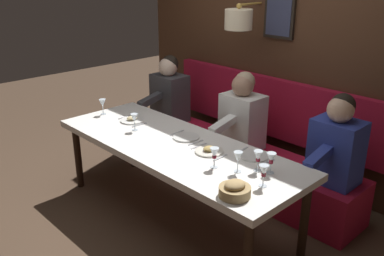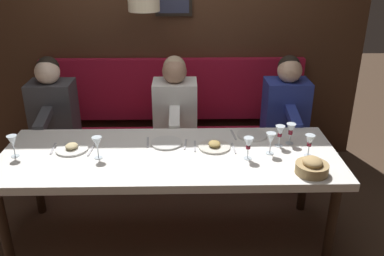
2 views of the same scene
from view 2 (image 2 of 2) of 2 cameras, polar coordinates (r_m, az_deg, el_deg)
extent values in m
plane|color=#4C3828|center=(3.46, -2.88, -14.46)|extent=(12.00, 12.00, 0.00)
cube|color=white|center=(3.07, -3.15, -4.00)|extent=(0.90, 2.47, 0.06)
cylinder|color=black|center=(3.14, 18.54, -12.58)|extent=(0.07, 0.07, 0.68)
cylinder|color=black|center=(3.22, -24.35, -12.62)|extent=(0.07, 0.07, 0.68)
cylinder|color=black|center=(3.69, 15.15, -6.22)|extent=(0.07, 0.07, 0.68)
cylinder|color=black|center=(3.76, -20.51, -6.40)|extent=(0.07, 0.07, 0.68)
cube|color=maroon|center=(4.08, -2.63, -4.17)|extent=(0.52, 2.67, 0.45)
cube|color=#422819|center=(4.25, -2.77, 14.49)|extent=(0.10, 3.87, 2.90)
cube|color=maroon|center=(4.32, -2.62, 5.36)|extent=(0.10, 2.67, 0.64)
cube|color=#283893|center=(3.98, 12.67, 2.51)|extent=(0.30, 0.40, 0.56)
sphere|color=#D1A889|center=(3.84, 13.25, 7.66)|extent=(0.22, 0.22, 0.22)
sphere|color=black|center=(3.86, 13.19, 8.23)|extent=(0.20, 0.20, 0.20)
cube|color=#283893|center=(3.71, 13.72, 1.44)|extent=(0.33, 0.09, 0.14)
cube|color=white|center=(3.87, -2.32, 2.45)|extent=(0.30, 0.40, 0.56)
sphere|color=#A37A60|center=(3.73, -2.42, 7.77)|extent=(0.22, 0.22, 0.22)
sphere|color=tan|center=(3.75, -2.42, 8.35)|extent=(0.20, 0.20, 0.20)
cube|color=white|center=(3.58, -2.41, 1.35)|extent=(0.33, 0.09, 0.14)
cube|color=#3D3D42|center=(4.05, -18.43, 2.21)|extent=(0.30, 0.40, 0.56)
sphere|color=beige|center=(3.91, -19.22, 7.25)|extent=(0.22, 0.22, 0.22)
sphere|color=black|center=(3.93, -19.16, 7.81)|extent=(0.20, 0.20, 0.20)
cube|color=#3D3D42|center=(3.78, -19.69, 1.14)|extent=(0.33, 0.09, 0.14)
cylinder|color=white|center=(3.22, -16.14, -2.79)|extent=(0.24, 0.24, 0.01)
ellipsoid|color=#D1BC84|center=(3.21, -16.19, -2.38)|extent=(0.11, 0.09, 0.04)
cube|color=silver|center=(3.17, -13.68, -3.02)|extent=(0.17, 0.02, 0.01)
cube|color=silver|center=(3.28, -18.50, -2.68)|extent=(0.18, 0.03, 0.01)
cylinder|color=silver|center=(3.19, -3.52, -2.05)|extent=(0.24, 0.24, 0.01)
cube|color=silver|center=(3.17, -0.91, -2.25)|extent=(0.17, 0.03, 0.01)
cube|color=silver|center=(3.22, -6.08, -1.97)|extent=(0.18, 0.03, 0.01)
cylinder|color=silver|center=(3.13, 3.07, -2.58)|extent=(0.24, 0.24, 0.01)
ellipsoid|color=#AD8E4C|center=(3.12, 3.08, -2.16)|extent=(0.11, 0.09, 0.04)
cube|color=silver|center=(3.13, 5.75, -2.77)|extent=(0.17, 0.02, 0.01)
cube|color=silver|center=(3.15, 0.41, -2.50)|extent=(0.18, 0.02, 0.01)
cylinder|color=silver|center=(3.35, 8.22, -0.97)|extent=(0.24, 0.24, 0.01)
cube|color=silver|center=(3.36, 10.71, -1.14)|extent=(0.17, 0.04, 0.01)
cube|color=silver|center=(3.35, 5.71, -0.91)|extent=(0.18, 0.04, 0.01)
cylinder|color=silver|center=(3.23, 11.80, -2.37)|extent=(0.06, 0.06, 0.00)
cylinder|color=silver|center=(3.21, 11.85, -1.74)|extent=(0.01, 0.01, 0.07)
cone|color=silver|center=(3.18, 11.97, -0.44)|extent=(0.07, 0.07, 0.08)
cylinder|color=maroon|center=(3.19, 11.92, -0.97)|extent=(0.03, 0.03, 0.02)
cylinder|color=silver|center=(3.06, -12.68, -3.98)|extent=(0.06, 0.06, 0.00)
cylinder|color=silver|center=(3.04, -12.75, -3.32)|extent=(0.01, 0.01, 0.07)
cone|color=silver|center=(3.01, -12.89, -1.96)|extent=(0.07, 0.07, 0.08)
cylinder|color=silver|center=(3.10, 10.59, -3.40)|extent=(0.06, 0.06, 0.00)
cylinder|color=silver|center=(3.08, 10.65, -2.75)|extent=(0.01, 0.01, 0.07)
cone|color=silver|center=(3.05, 10.76, -1.41)|extent=(0.07, 0.07, 0.08)
cylinder|color=silver|center=(3.28, 13.20, -2.03)|extent=(0.06, 0.06, 0.00)
cylinder|color=silver|center=(3.27, 13.26, -1.41)|extent=(0.01, 0.01, 0.07)
cone|color=silver|center=(3.23, 13.40, -0.13)|extent=(0.07, 0.07, 0.08)
cylinder|color=maroon|center=(3.24, 13.35, -0.54)|extent=(0.03, 0.03, 0.03)
cylinder|color=silver|center=(3.00, 7.62, -4.12)|extent=(0.06, 0.06, 0.00)
cylinder|color=silver|center=(2.99, 7.66, -3.46)|extent=(0.01, 0.01, 0.07)
cone|color=silver|center=(2.95, 7.74, -2.08)|extent=(0.07, 0.07, 0.08)
cylinder|color=maroon|center=(2.96, 7.71, -2.65)|extent=(0.03, 0.03, 0.02)
cylinder|color=silver|center=(3.13, 15.60, -3.64)|extent=(0.06, 0.06, 0.00)
cylinder|color=silver|center=(3.11, 15.67, -2.99)|extent=(0.01, 0.01, 0.07)
cone|color=silver|center=(3.08, 15.84, -1.66)|extent=(0.07, 0.07, 0.08)
cylinder|color=maroon|center=(3.09, 15.77, -2.20)|extent=(0.03, 0.03, 0.02)
cylinder|color=silver|center=(3.27, -23.05, -3.57)|extent=(0.06, 0.06, 0.00)
cylinder|color=silver|center=(3.25, -23.17, -2.95)|extent=(0.01, 0.01, 0.07)
cone|color=silver|center=(3.22, -23.39, -1.67)|extent=(0.07, 0.07, 0.08)
cylinder|color=tan|center=(2.89, 16.09, -5.36)|extent=(0.22, 0.22, 0.07)
ellipsoid|color=tan|center=(2.87, 16.20, -4.48)|extent=(0.15, 0.13, 0.06)
camera|label=1|loc=(2.50, 79.42, 6.00)|focal=39.32mm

